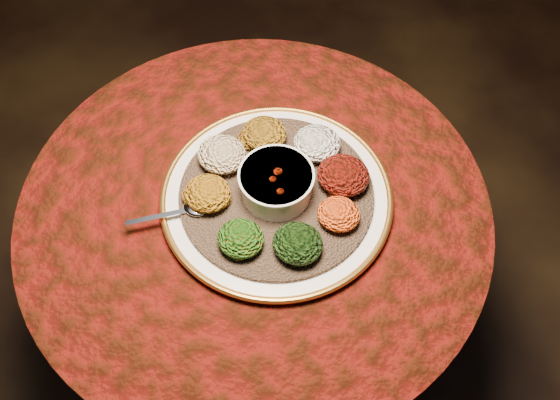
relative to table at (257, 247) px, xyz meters
The scene contains 13 objects.
table is the anchor object (origin of this frame).
platter 0.20m from the table, 39.71° to the left, with size 0.52×0.52×0.02m.
injera 0.21m from the table, 39.71° to the left, with size 0.39×0.39×0.01m, color brown.
stew_bowl 0.25m from the table, 39.71° to the left, with size 0.15×0.15×0.06m.
spoon 0.25m from the table, 135.12° to the right, with size 0.13×0.11×0.01m.
portion_ayib 0.29m from the table, 70.66° to the left, with size 0.10×0.09×0.05m, color white.
portion_kitfo 0.30m from the table, 39.29° to the left, with size 0.11×0.10×0.05m, color black.
portion_tikil 0.29m from the table, 10.62° to the left, with size 0.08×0.08×0.04m, color #C36810.
portion_gomen 0.27m from the table, 25.71° to the right, with size 0.10×0.09×0.05m, color black.
portion_mixveg 0.25m from the table, 71.83° to the right, with size 0.09×0.08×0.04m, color maroon.
portion_kik 0.25m from the table, 145.70° to the right, with size 0.09×0.09×0.04m, color #9A530D.
portion_timatim 0.26m from the table, 156.40° to the left, with size 0.10×0.10×0.05m, color maroon.
portion_shiro 0.27m from the table, 110.76° to the left, with size 0.09×0.09×0.05m, color #8A5E10.
Camera 1 is at (0.38, -0.57, 1.79)m, focal length 40.00 mm.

